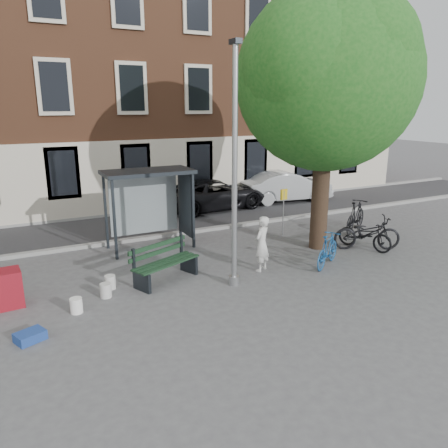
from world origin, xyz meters
TOP-DOWN VIEW (x-y plane):
  - ground at (0.00, 0.00)m, footprint 90.00×90.00m
  - road at (0.00, 7.00)m, footprint 40.00×4.00m
  - curb_near at (0.00, 5.00)m, footprint 40.00×0.25m
  - curb_far at (0.00, 9.00)m, footprint 40.00×0.25m
  - building_row at (0.00, 13.00)m, footprint 30.00×8.00m
  - lamppost at (0.00, 0.00)m, footprint 0.28×0.35m
  - tree_right at (4.01, 1.38)m, footprint 5.76×5.60m
  - bus_shelter at (-0.61, 4.11)m, footprint 2.85×1.45m
  - painter at (1.20, 0.56)m, footprint 0.70×0.64m
  - bench at (-1.54, 1.10)m, footprint 2.07×1.33m
  - bike_a at (5.31, 0.60)m, footprint 2.26×1.67m
  - bike_b at (3.13, -0.02)m, footprint 1.67×1.27m
  - bike_c at (5.28, 0.67)m, footprint 1.24×1.98m
  - bike_d at (6.50, 2.40)m, footprint 2.01×1.47m
  - car_dark at (3.37, 8.19)m, footprint 5.17×2.76m
  - car_silver at (7.30, 8.05)m, footprint 4.66×2.10m
  - red_stand at (-5.51, 1.28)m, footprint 0.94×0.66m
  - blue_crate at (-5.05, -0.66)m, footprint 0.66×0.58m
  - bucket_a at (-3.22, 0.75)m, footprint 0.36×0.36m
  - bucket_b at (-3.00, 1.23)m, footprint 0.32×0.32m
  - bucket_c at (-4.01, 0.20)m, footprint 0.33×0.33m
  - notice_sign at (3.76, 3.21)m, footprint 0.30×0.04m

SIDE VIEW (x-z plane):
  - ground at x=0.00m, z-range 0.00..0.00m
  - road at x=0.00m, z-range 0.00..0.01m
  - curb_near at x=0.00m, z-range 0.00..0.12m
  - curb_far at x=0.00m, z-range 0.00..0.12m
  - blue_crate at x=-5.05m, z-range 0.00..0.20m
  - bucket_a at x=-3.22m, z-range 0.00..0.36m
  - bucket_b at x=-3.00m, z-range 0.00..0.36m
  - bucket_c at x=-4.01m, z-range 0.00..0.36m
  - red_stand at x=-5.51m, z-range 0.00..0.90m
  - bench at x=-1.54m, z-range -0.04..0.98m
  - bike_c at x=5.28m, z-range 0.00..0.98m
  - bike_b at x=3.13m, z-range 0.00..1.00m
  - bike_a at x=5.31m, z-range 0.00..1.14m
  - bike_d at x=6.50m, z-range 0.00..1.20m
  - car_dark at x=3.37m, z-range 0.00..1.38m
  - car_silver at x=7.30m, z-range 0.00..1.48m
  - painter at x=1.20m, z-range 0.00..1.61m
  - notice_sign at x=3.76m, z-range 0.35..2.08m
  - bus_shelter at x=-0.61m, z-range 0.61..3.23m
  - lamppost at x=0.00m, z-range -0.27..5.84m
  - tree_right at x=4.01m, z-range 1.52..9.72m
  - building_row at x=0.00m, z-range 0.00..14.00m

